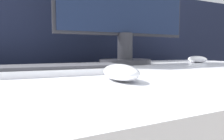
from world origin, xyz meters
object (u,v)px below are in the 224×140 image
keyboard (52,70)px  computer_mouse_near (120,72)px  monitor (125,8)px  computer_mouse_far (197,59)px

keyboard → computer_mouse_near: bearing=-56.2°
monitor → computer_mouse_far: bearing=-13.5°
monitor → computer_mouse_far: (0.36, -0.09, -0.23)m
keyboard → monitor: 0.53m
computer_mouse_near → keyboard: 0.20m
keyboard → monitor: monitor is taller
computer_mouse_near → monitor: bearing=63.2°
computer_mouse_near → computer_mouse_far: 0.74m
computer_mouse_near → computer_mouse_far: size_ratio=1.02×
computer_mouse_near → computer_mouse_far: computer_mouse_near is taller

